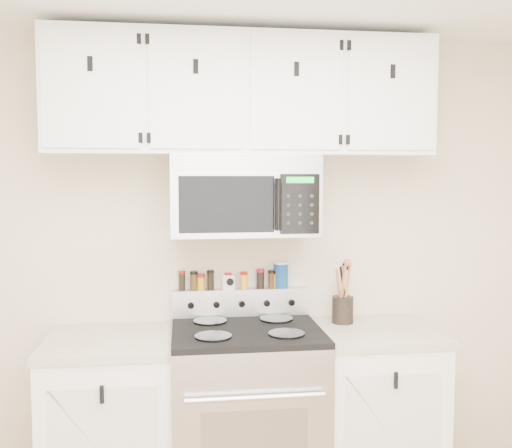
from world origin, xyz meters
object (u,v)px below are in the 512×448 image
(range, at_px, (247,415))
(microwave, at_px, (244,195))
(utensil_crock, at_px, (343,307))
(salt_canister, at_px, (281,275))

(range, height_order, microwave, microwave)
(range, xyz_separation_m, utensil_crock, (0.55, 0.15, 0.52))
(range, height_order, utensil_crock, utensil_crock)
(microwave, distance_m, salt_canister, 0.53)
(microwave, height_order, salt_canister, microwave)
(salt_canister, bearing_deg, utensil_crock, -21.74)
(utensil_crock, bearing_deg, microwave, -177.29)
(range, bearing_deg, microwave, 89.77)
(microwave, height_order, utensil_crock, microwave)
(utensil_crock, xyz_separation_m, salt_canister, (-0.32, 0.13, 0.17))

